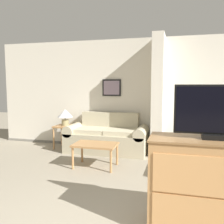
# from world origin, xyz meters

# --- Properties ---
(wall_back) EXTENTS (7.35, 0.16, 2.60)m
(wall_back) POSITION_xyz_m (-0.00, 4.09, 1.29)
(wall_back) COLOR silver
(wall_back) RESTS_ON ground_plane
(wall_partition_pillar) EXTENTS (0.24, 0.66, 2.60)m
(wall_partition_pillar) POSITION_xyz_m (0.43, 3.71, 1.30)
(wall_partition_pillar) COLOR silver
(wall_partition_pillar) RESTS_ON ground_plane
(couch) EXTENTS (1.85, 0.84, 0.88)m
(couch) POSITION_xyz_m (-0.70, 3.61, 0.32)
(couch) COLOR #B7AD8E
(couch) RESTS_ON ground_plane
(coffee_table) EXTENTS (0.80, 0.53, 0.44)m
(coffee_table) POSITION_xyz_m (-0.61, 2.50, 0.39)
(coffee_table) COLOR #B27F4C
(coffee_table) RESTS_ON ground_plane
(side_table) EXTENTS (0.48, 0.48, 0.55)m
(side_table) POSITION_xyz_m (-1.77, 3.67, 0.46)
(side_table) COLOR #B27F4C
(side_table) RESTS_ON ground_plane
(table_lamp) EXTENTS (0.37, 0.37, 0.40)m
(table_lamp) POSITION_xyz_m (-1.77, 3.67, 0.82)
(table_lamp) COLOR tan
(table_lamp) RESTS_ON side_table
(tv_dresser) EXTENTS (1.29, 0.52, 0.98)m
(tv_dresser) POSITION_xyz_m (1.22, 0.85, 0.49)
(tv_dresser) COLOR #B27F4C
(tv_dresser) RESTS_ON ground_plane
(tv) EXTENTS (0.80, 0.16, 0.55)m
(tv) POSITION_xyz_m (1.22, 0.85, 1.25)
(tv) COLOR black
(tv) RESTS_ON tv_dresser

